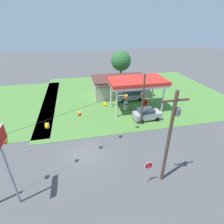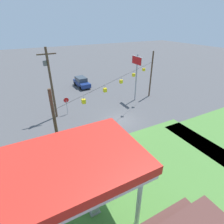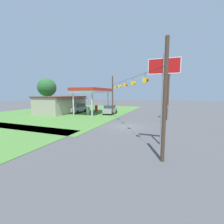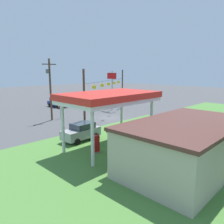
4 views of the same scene
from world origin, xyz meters
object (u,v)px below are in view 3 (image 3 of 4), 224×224
Objects in this scene: car_at_pumps_front at (110,110)px; stop_sign_overhead at (163,80)px; car_at_pumps_rear at (78,108)px; tree_behind_station at (47,88)px; gas_station_store at (62,104)px; stop_sign_roadside at (168,110)px; fuel_pump_near at (88,111)px; gas_station_canopy at (92,91)px; fuel_pump_far at (96,109)px; utility_pole_main at (168,88)px.

car_at_pumps_front is 19.42m from stop_sign_overhead.
car_at_pumps_rear is 9.99m from tree_behind_station.
car_at_pumps_front is at bearing 34.73° from stop_sign_overhead.
gas_station_store is 22.39m from stop_sign_roadside.
car_at_pumps_front is 1.69× the size of stop_sign_roadside.
gas_station_store reaches higher than car_at_pumps_front.
stop_sign_roadside is at bearing -98.54° from fuel_pump_near.
tree_behind_station is (0.33, 8.85, 4.62)m from car_at_pumps_rear.
gas_station_canopy is 15.79m from stop_sign_roadside.
stop_sign_roadside reaches higher than fuel_pump_near.
fuel_pump_near is at bearing 180.00° from fuel_pump_far.
gas_station_store is 7.76m from fuel_pump_far.
fuel_pump_far is at bearing -69.56° from gas_station_store.
stop_sign_roadside is (-4.02, -14.97, -2.99)m from gas_station_canopy.
utility_pole_main is at bearing -105.77° from fuel_pump_far.
stop_sign_overhead reaches higher than fuel_pump_near.
utility_pole_main reaches higher than fuel_pump_far.
gas_station_canopy is 5.61× the size of fuel_pump_far.
gas_station_store is 6.77× the size of fuel_pump_far.
fuel_pump_far is at bearing 74.23° from utility_pole_main.
fuel_pump_far is (1.78, -0.00, -4.04)m from gas_station_canopy.
gas_station_store is 22.37m from utility_pole_main.
fuel_pump_near is (-1.78, -0.00, -4.04)m from gas_station_canopy.
fuel_pump_near is 1.00× the size of fuel_pump_far.
gas_station_canopy is 7.84m from gas_station_store.
utility_pole_main is (-2.43, -14.89, 0.26)m from gas_station_canopy.
fuel_pump_far is 0.21× the size of tree_behind_station.
utility_pole_main is 1.15× the size of tree_behind_station.
car_at_pumps_rear reaches higher than car_at_pumps_front.
utility_pole_main is at bearing 80.14° from car_at_pumps_rear.
fuel_pump_near is at bearing 87.50° from utility_pole_main.
utility_pole_main reaches higher than gas_station_canopy.
stop_sign_overhead is (-13.33, -14.61, 4.53)m from fuel_pump_near.
car_at_pumps_rear is (2.12, 3.83, 0.25)m from fuel_pump_near.
tree_behind_station is (0.68, 12.69, 0.83)m from gas_station_canopy.
gas_station_store is 11.15m from car_at_pumps_front.
tree_behind_station is (-1.10, 12.69, 4.87)m from fuel_pump_far.
utility_pole_main reaches higher than stop_sign_roadside.
stop_sign_overhead is 31.54m from tree_behind_station.
car_at_pumps_rear reaches higher than fuel_pump_near.
utility_pole_main is (12.68, -0.27, -0.24)m from stop_sign_overhead.
gas_station_canopy is at bearing -82.81° from gas_station_store.
gas_station_store is 7.33m from fuel_pump_near.
car_at_pumps_front is (2.23, -3.83, 0.20)m from fuel_pump_near.
gas_station_store is at bearing -106.12° from tree_behind_station.
car_at_pumps_rear is 0.71× the size of stop_sign_overhead.
gas_station_canopy is 4.41m from fuel_pump_far.
gas_station_canopy reaches higher than fuel_pump_near.
gas_station_store reaches higher than fuel_pump_near.
fuel_pump_far is at bearing -111.18° from stop_sign_roadside.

